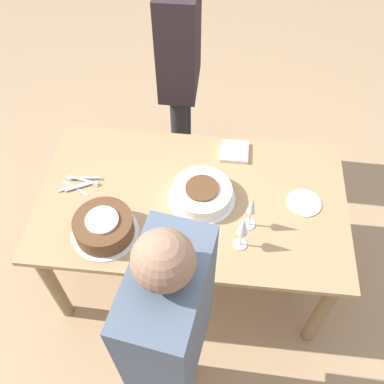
{
  "coord_description": "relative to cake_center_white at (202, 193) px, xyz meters",
  "views": [
    {
      "loc": [
        0.14,
        -1.3,
        2.47
      ],
      "look_at": [
        0.0,
        0.0,
        0.78
      ],
      "focal_mm": 40.0,
      "sensor_mm": 36.0,
      "label": 1
    }
  ],
  "objects": [
    {
      "name": "dessert_plate_right",
      "position": [
        0.52,
        0.02,
        -0.04
      ],
      "size": [
        0.18,
        0.18,
        0.01
      ],
      "color": "beige",
      "rests_on": "dining_table"
    },
    {
      "name": "dining_table",
      "position": [
        -0.05,
        -0.01,
        -0.14
      ],
      "size": [
        1.57,
        0.91,
        0.73
      ],
      "color": "tan",
      "rests_on": "ground_plane"
    },
    {
      "name": "fork_pile",
      "position": [
        -0.64,
        0.02,
        -0.03
      ],
      "size": [
        0.2,
        0.12,
        0.02
      ],
      "color": "silver",
      "rests_on": "dining_table"
    },
    {
      "name": "wine_glass_far",
      "position": [
        0.24,
        -0.14,
        0.11
      ],
      "size": [
        0.07,
        0.07,
        0.22
      ],
      "color": "silver",
      "rests_on": "dining_table"
    },
    {
      "name": "cake_front_chocolate",
      "position": [
        -0.44,
        -0.26,
        0.01
      ],
      "size": [
        0.32,
        0.32,
        0.12
      ],
      "color": "white",
      "rests_on": "dining_table"
    },
    {
      "name": "wine_glass_near",
      "position": [
        0.2,
        -0.25,
        0.11
      ],
      "size": [
        0.07,
        0.07,
        0.22
      ],
      "color": "silver",
      "rests_on": "dining_table"
    },
    {
      "name": "cake_center_white",
      "position": [
        0.0,
        0.0,
        0.0
      ],
      "size": [
        0.34,
        0.34,
        0.09
      ],
      "color": "white",
      "rests_on": "dining_table"
    },
    {
      "name": "napkin_stack",
      "position": [
        0.15,
        0.33,
        -0.03
      ],
      "size": [
        0.15,
        0.15,
        0.02
      ],
      "color": "silver",
      "rests_on": "dining_table"
    },
    {
      "name": "person_cutting",
      "position": [
        -0.04,
        -0.78,
        0.18
      ],
      "size": [
        0.28,
        0.43,
        1.57
      ],
      "rotation": [
        0.0,
        0.0,
        1.41
      ],
      "color": "#4C4238",
      "rests_on": "ground_plane"
    },
    {
      "name": "person_watching",
      "position": [
        -0.21,
        0.85,
        0.18
      ],
      "size": [
        0.22,
        0.4,
        1.57
      ],
      "rotation": [
        0.0,
        0.0,
        -1.57
      ],
      "color": "#232328",
      "rests_on": "ground_plane"
    },
    {
      "name": "ground_plane",
      "position": [
        -0.05,
        -0.01,
        -0.77
      ],
      "size": [
        12.0,
        12.0,
        0.0
      ],
      "primitive_type": "plane",
      "color": "tan"
    }
  ]
}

